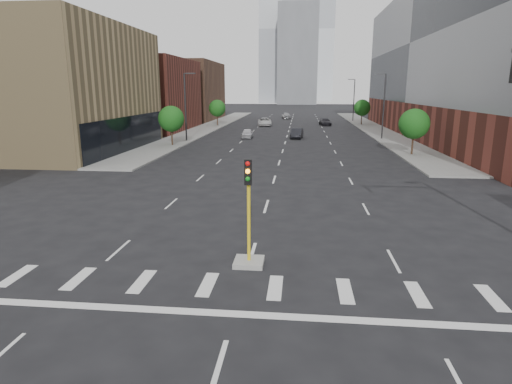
% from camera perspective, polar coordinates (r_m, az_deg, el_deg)
% --- Properties ---
extents(sidewalk_left_far, '(5.00, 92.00, 0.15)m').
position_cam_1_polar(sidewalk_left_far, '(83.30, -5.97, 8.75)').
color(sidewalk_left_far, gray).
rests_on(sidewalk_left_far, ground).
extents(sidewalk_right_far, '(5.00, 92.00, 0.15)m').
position_cam_1_polar(sidewalk_right_far, '(82.59, 15.10, 8.31)').
color(sidewalk_right_far, gray).
rests_on(sidewalk_right_far, ground).
extents(building_left_mid, '(20.00, 24.00, 14.00)m').
position_cam_1_polar(building_left_mid, '(55.69, -26.71, 12.17)').
color(building_left_mid, tan).
rests_on(building_left_mid, ground).
extents(building_left_far_a, '(20.00, 22.00, 12.00)m').
position_cam_1_polar(building_left_far_a, '(78.97, -16.42, 12.32)').
color(building_left_far_a, brown).
rests_on(building_left_far_a, ground).
extents(building_left_far_b, '(20.00, 24.00, 13.00)m').
position_cam_1_polar(building_left_far_b, '(103.54, -10.94, 13.08)').
color(building_left_far_b, brown).
rests_on(building_left_far_b, ground).
extents(building_right_main, '(24.00, 70.00, 22.00)m').
position_cam_1_polar(building_right_main, '(72.79, 29.19, 15.08)').
color(building_right_main, brown).
rests_on(building_right_main, ground).
extents(tower_left, '(22.00, 22.00, 70.00)m').
position_cam_1_polar(tower_left, '(229.19, 3.57, 20.59)').
color(tower_left, '#B2B7BC').
rests_on(tower_left, ground).
extents(tower_right, '(20.00, 20.00, 80.00)m').
position_cam_1_polar(tower_right, '(269.41, 8.05, 20.51)').
color(tower_right, '#B2B7BC').
rests_on(tower_right, ground).
extents(tower_mid, '(18.00, 18.00, 44.00)m').
position_cam_1_polar(tower_mid, '(207.81, 5.58, 17.68)').
color(tower_mid, slate).
rests_on(tower_mid, ground).
extents(median_traffic_signal, '(1.20, 1.20, 4.40)m').
position_cam_1_polar(median_traffic_signal, '(17.43, -0.97, -6.73)').
color(median_traffic_signal, '#999993').
rests_on(median_traffic_signal, ground).
extents(streetlight_right_a, '(1.60, 0.22, 9.07)m').
position_cam_1_polar(streetlight_right_a, '(63.34, 16.61, 11.23)').
color(streetlight_right_a, '#2D2D30').
rests_on(streetlight_right_a, ground).
extents(streetlight_right_b, '(1.60, 0.22, 9.07)m').
position_cam_1_polar(streetlight_right_b, '(97.95, 12.87, 12.10)').
color(streetlight_right_b, '#2D2D30').
rests_on(streetlight_right_b, ground).
extents(streetlight_left, '(1.60, 0.22, 9.07)m').
position_cam_1_polar(streetlight_left, '(59.32, -9.34, 11.48)').
color(streetlight_left, '#2D2D30').
rests_on(streetlight_left, ground).
extents(tree_left_near, '(3.20, 3.20, 4.85)m').
position_cam_1_polar(tree_left_near, '(54.77, -11.24, 9.55)').
color(tree_left_near, '#382619').
rests_on(tree_left_near, ground).
extents(tree_left_far, '(3.20, 3.20, 4.85)m').
position_cam_1_polar(tree_left_far, '(83.87, -5.20, 11.07)').
color(tree_left_far, '#382619').
rests_on(tree_left_far, ground).
extents(tree_right_near, '(3.20, 3.20, 4.85)m').
position_cam_1_polar(tree_right_near, '(48.90, 20.34, 8.51)').
color(tree_right_near, '#382619').
rests_on(tree_right_near, ground).
extents(tree_right_far, '(3.20, 3.20, 4.85)m').
position_cam_1_polar(tree_right_far, '(88.16, 13.97, 10.85)').
color(tree_right_far, '#382619').
rests_on(tree_right_far, ground).
extents(car_near_left, '(1.71, 3.99, 1.34)m').
position_cam_1_polar(car_near_left, '(63.10, -1.17, 7.82)').
color(car_near_left, silver).
rests_on(car_near_left, ground).
extents(car_mid_right, '(1.94, 4.49, 1.44)m').
position_cam_1_polar(car_mid_right, '(63.01, 5.47, 7.80)').
color(car_mid_right, black).
rests_on(car_mid_right, ground).
extents(car_far_left, '(3.00, 5.70, 1.53)m').
position_cam_1_polar(car_far_left, '(84.12, 1.17, 9.33)').
color(car_far_left, silver).
rests_on(car_far_left, ground).
extents(car_deep_right, '(2.46, 4.88, 1.36)m').
position_cam_1_polar(car_deep_right, '(86.09, 9.20, 9.21)').
color(car_deep_right, black).
rests_on(car_deep_right, ground).
extents(car_distant, '(2.47, 4.64, 1.50)m').
position_cam_1_polar(car_distant, '(104.59, 4.04, 10.13)').
color(car_distant, '#A2A3A6').
rests_on(car_distant, ground).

